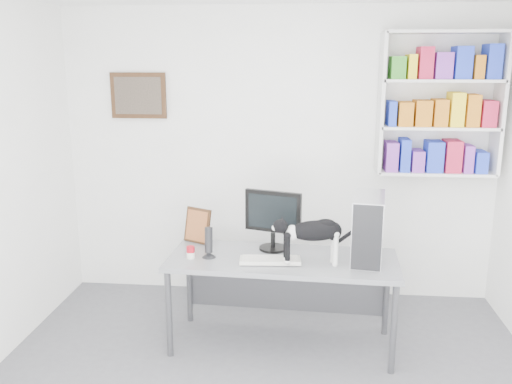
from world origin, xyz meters
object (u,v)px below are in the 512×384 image
bookshelf (440,104)px  cat (313,242)px  keyboard (270,260)px  desk (282,302)px  speaker (209,242)px  pc_tower (368,228)px  soup_can (191,252)px  leaning_print (198,225)px  monitor (273,220)px

bookshelf → cat: bookshelf is taller
keyboard → cat: 0.36m
bookshelf → desk: (-1.30, -0.90, -1.48)m
keyboard → speaker: speaker is taller
bookshelf → pc_tower: bearing=-127.4°
speaker → soup_can: size_ratio=2.67×
bookshelf → leaning_print: 2.32m
speaker → bookshelf: bearing=22.6°
speaker → monitor: bearing=21.0°
leaning_print → cat: size_ratio=0.52×
pc_tower → keyboard: bearing=-161.1°
keyboard → pc_tower: (0.73, 0.14, 0.23)m
pc_tower → cat: size_ratio=0.86×
desk → soup_can: 0.82m
cat → soup_can: bearing=164.7°
monitor → leaning_print: monitor is taller
monitor → speaker: (-0.48, -0.23, -0.12)m
desk → pc_tower: (0.64, 0.04, 0.62)m
bookshelf → keyboard: 2.04m
desk → cat: 0.61m
keyboard → pc_tower: bearing=6.4°
leaning_print → cat: bearing=2.3°
leaning_print → soup_can: 0.39m
bookshelf → pc_tower: bookshelf is taller
leaning_print → soup_can: size_ratio=3.21×
desk → keyboard: bearing=-128.6°
bookshelf → speaker: 2.32m
pc_tower → monitor: bearing=176.6°
soup_can → cat: (0.93, -0.06, 0.13)m
desk → monitor: 0.65m
bookshelf → keyboard: (-1.39, -1.00, -1.10)m
pc_tower → soup_can: pc_tower is taller
monitor → soup_can: monitor is taller
pc_tower → soup_can: (-1.35, -0.11, -0.20)m
monitor → speaker: monitor is taller
soup_can → pc_tower: bearing=4.6°
soup_can → cat: cat is taller
leaning_print → keyboard: bearing=-5.9°
bookshelf → monitor: 1.79m
desk → keyboard: (-0.09, -0.10, 0.38)m
bookshelf → speaker: bookshelf is taller
speaker → cat: (0.80, -0.09, 0.05)m
pc_tower → speaker: bearing=-168.3°
bookshelf → cat: 1.76m
desk → leaning_print: bearing=159.7°
monitor → cat: bearing=-28.2°
leaning_print → pc_tower: bearing=15.7°
desk → speaker: 0.75m
monitor → pc_tower: (0.73, -0.15, 0.00)m
monitor → soup_can: bearing=-140.5°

